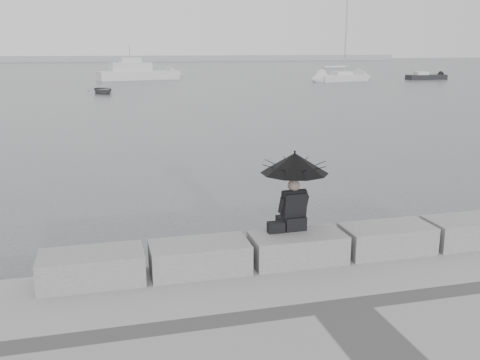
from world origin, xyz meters
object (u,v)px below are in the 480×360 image
object	(u,v)px
sailboat_right	(341,77)
dinghy	(103,90)
seated_person	(295,173)
motor_cruiser	(138,73)
small_motorboat	(426,77)

from	to	relation	value
sailboat_right	dinghy	bearing A→B (deg)	-171.90
seated_person	motor_cruiser	xyz separation A→B (m)	(1.83, 62.43, -1.11)
sailboat_right	dinghy	world-z (taller)	sailboat_right
seated_person	dinghy	xyz separation A→B (m)	(-2.86, 42.28, -1.71)
seated_person	small_motorboat	size ratio (longest dim) A/B	0.26
small_motorboat	dinghy	xyz separation A→B (m)	(-40.95, -11.55, -0.03)
small_motorboat	dinghy	world-z (taller)	small_motorboat
seated_person	motor_cruiser	distance (m)	62.47
small_motorboat	sailboat_right	bearing A→B (deg)	-177.57
sailboat_right	dinghy	distance (m)	30.69
seated_person	sailboat_right	world-z (taller)	sailboat_right
seated_person	motor_cruiser	world-z (taller)	motor_cruiser
sailboat_right	dinghy	size ratio (longest dim) A/B	3.73
motor_cruiser	dinghy	world-z (taller)	motor_cruiser
seated_person	small_motorboat	world-z (taller)	seated_person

